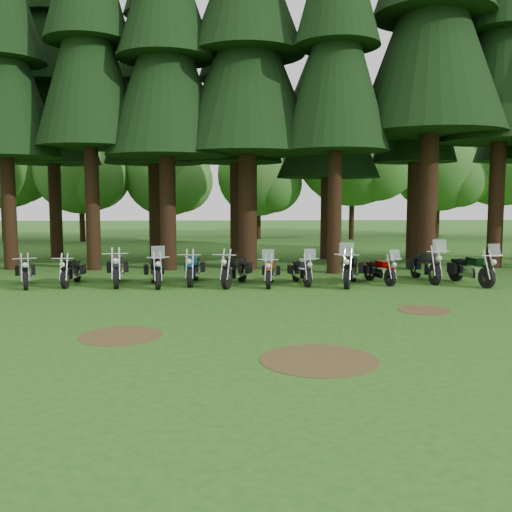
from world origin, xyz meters
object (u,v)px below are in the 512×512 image
(motorcycle_3, at_px, (155,272))
(motorcycle_6, at_px, (270,273))
(motorcycle_0, at_px, (25,273))
(motorcycle_4, at_px, (193,270))
(motorcycle_5, at_px, (235,271))
(motorcycle_9, at_px, (380,271))
(motorcycle_1, at_px, (71,272))
(motorcycle_7, at_px, (302,272))
(motorcycle_11, at_px, (471,270))
(motorcycle_8, at_px, (350,270))
(motorcycle_10, at_px, (425,267))
(motorcycle_2, at_px, (117,270))

(motorcycle_3, height_order, motorcycle_6, motorcycle_3)
(motorcycle_0, distance_m, motorcycle_4, 5.59)
(motorcycle_5, bearing_deg, motorcycle_0, -161.59)
(motorcycle_9, bearing_deg, motorcycle_1, 163.85)
(motorcycle_5, distance_m, motorcycle_7, 2.30)
(motorcycle_6, bearing_deg, motorcycle_11, 6.98)
(motorcycle_1, relative_size, motorcycle_9, 1.07)
(motorcycle_4, xyz_separation_m, motorcycle_9, (6.48, -0.23, -0.06))
(motorcycle_6, distance_m, motorcycle_11, 6.89)
(motorcycle_1, bearing_deg, motorcycle_5, -3.31)
(motorcycle_5, relative_size, motorcycle_6, 1.10)
(motorcycle_0, relative_size, motorcycle_3, 0.92)
(motorcycle_9, bearing_deg, motorcycle_6, 169.26)
(motorcycle_1, relative_size, motorcycle_8, 0.88)
(motorcycle_6, relative_size, motorcycle_7, 1.01)
(motorcycle_11, bearing_deg, motorcycle_8, 164.95)
(motorcycle_10, distance_m, motorcycle_11, 1.55)
(motorcycle_0, xyz_separation_m, motorcycle_1, (1.44, 0.28, -0.01))
(motorcycle_0, height_order, motorcycle_11, motorcycle_11)
(motorcycle_8, height_order, motorcycle_9, motorcycle_8)
(motorcycle_3, bearing_deg, motorcycle_9, -10.73)
(motorcycle_2, bearing_deg, motorcycle_7, -10.43)
(motorcycle_0, height_order, motorcycle_4, motorcycle_4)
(motorcycle_4, distance_m, motorcycle_5, 1.51)
(motorcycle_0, height_order, motorcycle_9, motorcycle_9)
(motorcycle_2, relative_size, motorcycle_5, 1.06)
(motorcycle_0, xyz_separation_m, motorcycle_7, (9.31, 0.12, -0.02))
(motorcycle_3, xyz_separation_m, motorcycle_5, (2.68, 0.05, 0.02))
(motorcycle_11, bearing_deg, motorcycle_7, 162.02)
(motorcycle_8, xyz_separation_m, motorcycle_11, (4.16, -0.03, -0.02))
(motorcycle_9, bearing_deg, motorcycle_0, 165.24)
(motorcycle_1, relative_size, motorcycle_11, 0.91)
(motorcycle_5, bearing_deg, motorcycle_6, 11.97)
(motorcycle_3, xyz_separation_m, motorcycle_9, (7.71, 0.24, -0.06))
(motorcycle_9, bearing_deg, motorcycle_8, -176.98)
(motorcycle_11, bearing_deg, motorcycle_0, 164.57)
(motorcycle_1, height_order, motorcycle_4, motorcycle_4)
(motorcycle_3, xyz_separation_m, motorcycle_4, (1.23, 0.47, 0.00))
(motorcycle_2, relative_size, motorcycle_3, 1.07)
(motorcycle_2, xyz_separation_m, motorcycle_5, (4.02, -0.26, -0.01))
(motorcycle_8, bearing_deg, motorcycle_9, 37.35)
(motorcycle_1, xyz_separation_m, motorcycle_10, (12.35, 0.32, 0.09))
(motorcycle_2, distance_m, motorcycle_5, 4.03)
(motorcycle_4, height_order, motorcycle_10, motorcycle_10)
(motorcycle_4, bearing_deg, motorcycle_6, -9.13)
(motorcycle_1, distance_m, motorcycle_3, 2.92)
(motorcycle_0, relative_size, motorcycle_10, 0.84)
(motorcycle_4, bearing_deg, motorcycle_11, -1.01)
(motorcycle_2, height_order, motorcycle_3, motorcycle_3)
(motorcycle_5, bearing_deg, motorcycle_11, 16.97)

